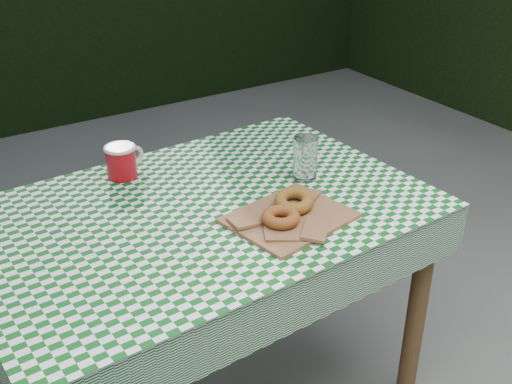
% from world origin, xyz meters
% --- Properties ---
extents(table, '(1.28, 0.89, 0.75)m').
position_xyz_m(table, '(-0.01, 0.12, 0.38)').
color(table, brown).
rests_on(table, ground).
extents(tablecloth, '(1.30, 0.91, 0.01)m').
position_xyz_m(tablecloth, '(-0.01, 0.12, 0.75)').
color(tablecloth, '#0C4F16').
rests_on(tablecloth, table).
extents(paper_bag, '(0.35, 0.30, 0.02)m').
position_xyz_m(paper_bag, '(0.16, -0.06, 0.76)').
color(paper_bag, '#966441').
rests_on(paper_bag, tablecloth).
extents(bagel_front, '(0.10, 0.10, 0.03)m').
position_xyz_m(bagel_front, '(0.12, -0.09, 0.79)').
color(bagel_front, '#99561F').
rests_on(bagel_front, paper_bag).
extents(bagel_back, '(0.15, 0.15, 0.03)m').
position_xyz_m(bagel_back, '(0.20, -0.03, 0.79)').
color(bagel_back, brown).
rests_on(bagel_back, paper_bag).
extents(coffee_mug, '(0.23, 0.23, 0.10)m').
position_xyz_m(coffee_mug, '(-0.12, 0.42, 0.81)').
color(coffee_mug, '#AE0B15').
rests_on(coffee_mug, tablecloth).
extents(drinking_glass, '(0.09, 0.09, 0.13)m').
position_xyz_m(drinking_glass, '(0.34, 0.12, 0.82)').
color(drinking_glass, white).
rests_on(drinking_glass, tablecloth).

